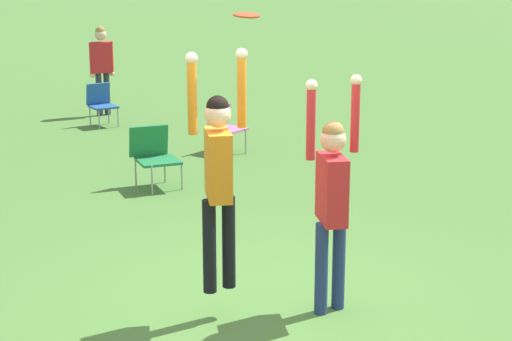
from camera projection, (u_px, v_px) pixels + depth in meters
ground_plane at (260, 309)px, 7.96m from camera, size 120.00×120.00×0.00m
person_jumping at (218, 166)px, 7.42m from camera, size 0.61×0.50×2.15m
person_defending at (332, 190)px, 7.64m from camera, size 0.61×0.50×2.18m
frisbee at (246, 15)px, 7.16m from camera, size 0.23×0.23×0.04m
camping_chair_0 at (154, 153)px, 11.96m from camera, size 0.67×0.71×0.86m
camping_chair_1 at (224, 125)px, 14.07m from camera, size 0.64×0.68×0.77m
camping_chair_3 at (101, 101)px, 16.18m from camera, size 0.48×0.52×0.81m
person_spectator_far at (102, 62)px, 17.07m from camera, size 0.54×0.31×1.79m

